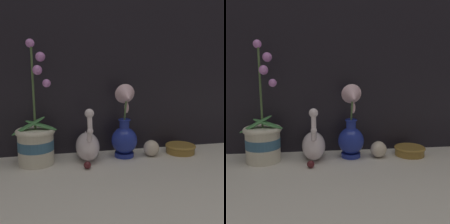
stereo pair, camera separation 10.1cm
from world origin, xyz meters
The scene contains 8 objects.
ground_plane centered at (0.00, 0.00, 0.00)m, with size 2.80×2.80×0.00m, color beige.
window_backdrop centered at (0.00, 0.23, 0.60)m, with size 2.80×0.03×1.20m.
orchid_potted_plant centered at (-0.29, 0.11, 0.09)m, with size 0.17×0.15×0.46m.
swan_figurine centered at (-0.10, 0.12, 0.06)m, with size 0.09×0.19×0.21m.
blue_vase centered at (0.05, 0.11, 0.11)m, with size 0.10×0.13×0.30m.
glass_sphere centered at (0.16, 0.11, 0.03)m, with size 0.07×0.07×0.07m.
amber_dish centered at (0.30, 0.12, 0.02)m, with size 0.13×0.13×0.04m.
glass_bauble centered at (-0.11, 0.02, 0.01)m, with size 0.03×0.03×0.03m.
Camera 1 is at (-0.21, -0.87, 0.36)m, focal length 42.00 mm.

